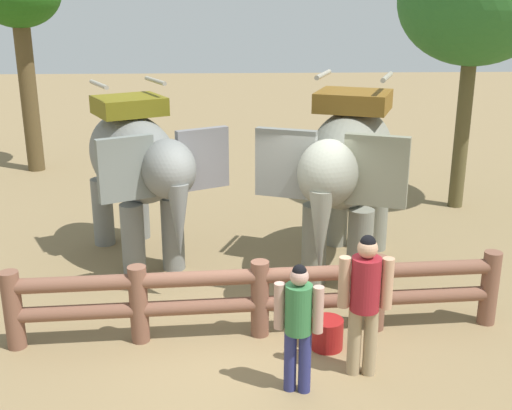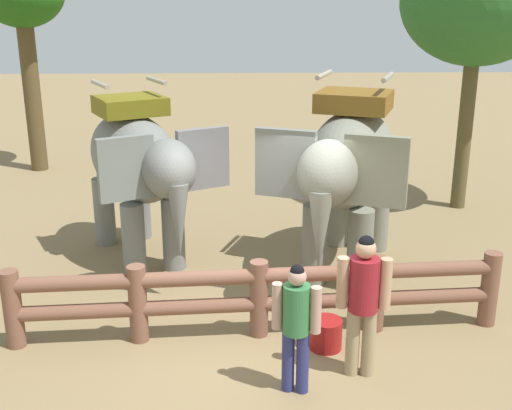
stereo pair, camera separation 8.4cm
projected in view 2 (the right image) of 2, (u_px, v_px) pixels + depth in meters
The scene contains 9 objects.
ground_plane at pixel (260, 345), 8.37m from camera, with size 60.00×60.00×0.00m, color olive.
log_fence at pixel (259, 293), 8.45m from camera, with size 6.51×0.64×1.05m.
elephant_near_left at pixel (138, 164), 10.54m from camera, with size 2.77×3.54×3.01m.
elephant_center at pixel (348, 165), 10.09m from camera, with size 2.69×3.77×3.17m.
tourist_woman_in_black at pixel (363, 296), 7.43m from camera, with size 0.62×0.38×1.77m.
tourist_man_in_blue at pixel (296, 320), 7.14m from camera, with size 0.54×0.37×1.56m.
tree_far_left at pixel (22, 0), 15.44m from camera, with size 2.04×2.04×5.26m.
tree_back_center at pixel (478, 1), 12.51m from camera, with size 2.99×2.99×5.49m.
feed_bucket at pixel (326, 334), 8.25m from camera, with size 0.41×0.41×0.40m.
Camera 2 is at (-0.27, -7.38, 4.34)m, focal length 45.41 mm.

